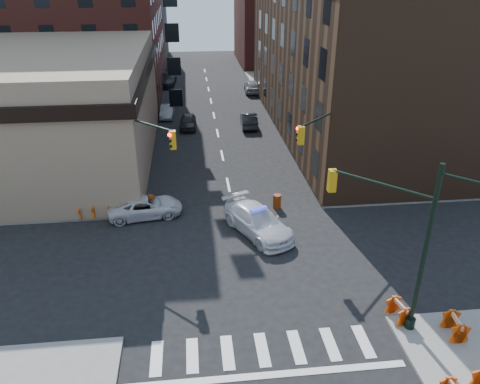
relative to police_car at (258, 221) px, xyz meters
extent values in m
plane|color=black|center=(-1.19, -2.85, -0.81)|extent=(140.00, 140.00, 0.00)
cube|color=gray|center=(-24.19, 29.90, -0.74)|extent=(34.00, 54.50, 0.15)
cube|color=gray|center=(21.81, 29.90, -0.74)|extent=(34.00, 54.50, 0.15)
cube|color=#8A735A|center=(-18.19, 13.65, 3.69)|extent=(22.00, 22.00, 9.00)
cube|color=#442B1B|center=(11.81, 19.65, 6.19)|extent=(14.00, 34.00, 14.00)
cube|color=brown|center=(-17.19, 59.15, 7.19)|extent=(20.00, 18.00, 16.00)
cube|color=maroon|center=(12.81, 55.15, 5.19)|extent=(16.00, 16.00, 12.00)
cylinder|color=black|center=(5.61, -9.15, 3.34)|extent=(0.20, 0.20, 8.00)
cylinder|color=black|center=(5.61, -9.15, -0.41)|extent=(0.44, 0.44, 0.50)
cylinder|color=black|center=(4.02, -7.56, 5.84)|extent=(3.27, 3.27, 0.12)
cube|color=#BF8C0C|center=(2.43, -5.97, 5.34)|extent=(0.35, 0.35, 1.05)
sphere|color=#FF0C05|center=(2.58, -5.82, 5.69)|extent=(0.22, 0.22, 0.22)
sphere|color=black|center=(2.58, -5.82, 5.36)|extent=(0.22, 0.22, 0.22)
sphere|color=black|center=(2.58, -5.82, 5.03)|extent=(0.22, 0.22, 0.22)
cylinder|color=black|center=(6.46, -10.00, 6.94)|extent=(1.91, 1.91, 0.10)
cylinder|color=black|center=(-7.99, 3.45, 3.34)|extent=(0.20, 0.20, 8.00)
cylinder|color=black|center=(-7.99, 3.45, -0.41)|extent=(0.44, 0.44, 0.50)
cylinder|color=black|center=(-6.40, 1.86, 5.84)|extent=(3.27, 3.27, 0.12)
cube|color=#BF8C0C|center=(-4.81, 0.26, 5.34)|extent=(0.35, 0.35, 1.05)
sphere|color=#FF0C05|center=(-4.97, 0.11, 5.69)|extent=(0.22, 0.22, 0.22)
sphere|color=black|center=(-4.97, 0.11, 5.36)|extent=(0.22, 0.22, 0.22)
sphere|color=black|center=(-4.97, 0.11, 5.03)|extent=(0.22, 0.22, 0.22)
cylinder|color=black|center=(5.61, 3.45, 3.34)|extent=(0.20, 0.20, 8.00)
cylinder|color=black|center=(5.61, 3.45, -0.41)|extent=(0.44, 0.44, 0.50)
cylinder|color=black|center=(4.02, 1.86, 5.84)|extent=(3.27, 3.27, 0.12)
cube|color=#BF8C0C|center=(2.43, 0.26, 5.34)|extent=(0.35, 0.35, 1.05)
sphere|color=#FF0C05|center=(2.27, 0.42, 5.69)|extent=(0.22, 0.22, 0.22)
sphere|color=black|center=(2.27, 0.42, 5.36)|extent=(0.22, 0.22, 0.22)
sphere|color=black|center=(2.27, 0.42, 5.03)|extent=(0.22, 0.22, 0.22)
cylinder|color=black|center=(6.31, 23.15, 0.64)|extent=(0.24, 0.24, 2.60)
sphere|color=brown|center=(6.31, 23.15, 2.69)|extent=(3.00, 3.00, 3.00)
cylinder|color=black|center=(6.31, 31.15, 0.64)|extent=(0.24, 0.24, 2.60)
sphere|color=brown|center=(6.31, 31.15, 2.69)|extent=(3.00, 3.00, 3.00)
imported|color=silver|center=(0.00, 0.00, 0.00)|extent=(4.47, 6.03, 1.62)
imported|color=silver|center=(-6.99, 2.95, -0.15)|extent=(5.06, 2.87, 1.33)
imported|color=black|center=(-4.04, 20.99, -0.14)|extent=(1.80, 4.04, 1.35)
imported|color=#919499|center=(-6.22, 25.07, -0.17)|extent=(1.55, 3.95, 1.28)
imported|color=black|center=(-6.69, 39.87, 0.01)|extent=(2.74, 5.80, 1.63)
imported|color=black|center=(2.11, 20.84, -0.09)|extent=(1.71, 4.45, 1.45)
imported|color=gray|center=(4.31, 34.82, -0.01)|extent=(2.12, 4.78, 1.60)
imported|color=black|center=(-7.85, 6.36, 0.29)|extent=(0.71, 0.48, 1.91)
imported|color=black|center=(-13.50, 5.64, 0.25)|extent=(1.06, 0.94, 1.83)
imported|color=#202831|center=(-14.19, 3.15, 0.20)|extent=(1.07, 0.58, 1.73)
cylinder|color=orange|center=(1.78, 3.15, -0.33)|extent=(0.63, 0.63, 0.96)
cylinder|color=#D9580A|center=(-6.69, 3.71, -0.28)|extent=(0.77, 0.77, 1.06)
camera|label=1|loc=(-3.80, -24.52, 14.11)|focal=35.00mm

